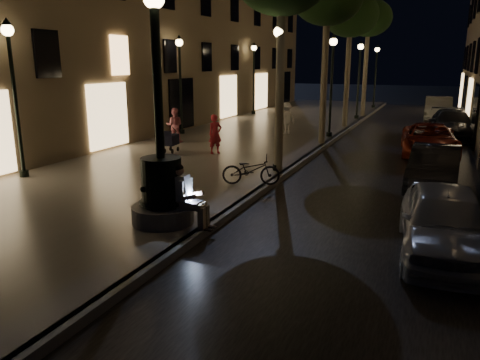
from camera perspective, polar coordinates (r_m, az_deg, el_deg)
The scene contains 25 objects.
ground at distance 22.39m, azimuth 10.96°, elevation 4.34°, with size 120.00×120.00×0.00m, color black.
cobble_lane at distance 21.98m, azimuth 18.64°, elevation 3.70°, with size 6.00×45.00×0.02m, color black.
promenade at distance 23.52m, azimuth 1.38°, elevation 5.31°, with size 8.00×45.00×0.20m, color slate.
curb_strip at distance 22.38m, azimuth 10.98°, elevation 4.60°, with size 0.25×45.00×0.20m, color #59595B.
fountain_lamppost at distance 10.55m, azimuth -9.55°, elevation 0.12°, with size 1.40×1.40×5.21m.
seated_man_laptop at distance 10.31m, azimuth -6.60°, elevation -1.70°, with size 1.03×0.35×1.40m.
tree_third at distance 27.15m, azimuth 13.33°, elevation 18.93°, with size 3.00×3.00×7.20m.
tree_far at distance 33.06m, azimuth 15.42°, elevation 18.41°, with size 3.00×3.00×7.50m.
lamp_curb_a at distance 15.39m, azimuth 4.72°, elevation 12.28°, with size 0.36×0.36×4.81m.
lamp_curb_b at distance 23.12m, azimuth 11.15°, elevation 12.71°, with size 0.36×0.36×4.81m.
lamp_curb_c at distance 30.99m, azimuth 14.34°, elevation 12.86°, with size 0.36×0.36×4.81m.
lamp_curb_d at distance 38.91m, azimuth 16.24°, elevation 12.94°, with size 0.36×0.36×4.81m.
lamp_left_a at distance 15.98m, azimuth -25.93°, elevation 11.01°, with size 0.36×0.36×4.81m.
lamp_left_b at distance 23.82m, azimuth -7.32°, elevation 12.89°, with size 0.36×0.36×4.81m.
lamp_left_c at distance 32.86m, azimuth 1.70°, elevation 13.34°, with size 0.36×0.36×4.81m.
stroller at distance 19.00m, azimuth -8.42°, elevation 4.85°, with size 0.49×0.99×1.00m.
car_front at distance 10.06m, azimuth 23.66°, elevation -4.69°, with size 1.64×4.07×1.39m, color #B5B8BE.
car_second at distance 15.23m, azimuth 22.60°, elevation 1.37°, with size 1.36×3.91×1.29m, color black.
car_third at distance 20.79m, azimuth 22.11°, elevation 4.59°, with size 2.11×4.58×1.27m, color maroon.
car_rear at distance 25.79m, azimuth 24.41°, elevation 6.19°, with size 1.96×4.82×1.40m, color #2D2E32.
car_fifth at distance 33.38m, azimuth 23.02°, elevation 8.00°, with size 1.62×4.65×1.53m, color gray.
pedestrian_red at distance 18.53m, azimuth -3.04°, elevation 5.61°, with size 0.56×0.37×1.55m, color red.
pedestrian_pink at distance 21.34m, azimuth -7.99°, elevation 6.63°, with size 0.75×0.59×1.55m, color #C16675.
pedestrian_white at distance 23.79m, azimuth 5.67°, elevation 7.51°, with size 1.02×0.59×1.58m, color white.
bicycle at distance 13.79m, azimuth 1.35°, elevation 1.25°, with size 0.59×1.71×0.90m, color black.
Camera 1 is at (4.55, -6.60, 3.75)m, focal length 35.00 mm.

